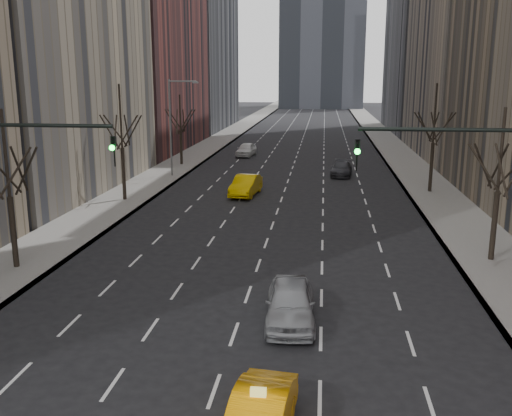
% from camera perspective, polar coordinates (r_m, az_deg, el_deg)
% --- Properties ---
extents(sidewalk_left, '(4.50, 320.00, 0.15)m').
position_cam_1_polar(sidewalk_left, '(79.67, -4.47, 6.31)').
color(sidewalk_left, slate).
rests_on(sidewalk_left, ground).
extents(sidewalk_right, '(4.50, 320.00, 0.15)m').
position_cam_1_polar(sidewalk_right, '(78.69, 13.41, 5.91)').
color(sidewalk_right, slate).
rests_on(sidewalk_right, ground).
extents(tree_lw_b, '(3.36, 3.50, 7.82)m').
position_cam_1_polar(tree_lw_b, '(30.30, -23.41, 1.03)').
color(tree_lw_b, black).
rests_on(tree_lw_b, ground).
extents(tree_lw_c, '(3.36, 3.50, 8.74)m').
position_cam_1_polar(tree_lw_c, '(44.60, -13.23, 5.75)').
color(tree_lw_c, black).
rests_on(tree_lw_c, ground).
extents(tree_lw_d, '(3.36, 3.50, 7.36)m').
position_cam_1_polar(tree_lw_d, '(61.78, -7.54, 7.51)').
color(tree_lw_d, black).
rests_on(tree_lw_d, ground).
extents(tree_rw_b, '(3.36, 3.50, 7.82)m').
position_cam_1_polar(tree_rw_b, '(31.43, 22.98, 1.47)').
color(tree_rw_b, black).
rests_on(tree_rw_b, ground).
extents(tree_rw_c, '(3.36, 3.50, 8.74)m').
position_cam_1_polar(tree_rw_c, '(48.72, 17.27, 6.11)').
color(tree_rw_c, black).
rests_on(tree_rw_c, ground).
extents(traffic_mast_right, '(6.69, 0.39, 8.00)m').
position_cam_1_polar(traffic_mast_right, '(20.87, 23.20, 0.95)').
color(traffic_mast_right, black).
rests_on(traffic_mast_right, ground).
extents(streetlight_far, '(2.83, 0.22, 9.00)m').
position_cam_1_polar(streetlight_far, '(54.56, -8.22, 8.93)').
color(streetlight_far, slate).
rests_on(streetlight_far, ground).
extents(silver_sedan_ahead, '(2.14, 4.82, 1.61)m').
position_cam_1_polar(silver_sedan_ahead, '(22.68, 3.45, -9.46)').
color(silver_sedan_ahead, gray).
rests_on(silver_sedan_ahead, ground).
extents(far_taxi, '(2.27, 5.11, 1.63)m').
position_cam_1_polar(far_taxi, '(46.10, -1.02, 2.28)').
color(far_taxi, '#EAB904').
rests_on(far_taxi, ground).
extents(far_suv_grey, '(2.35, 4.89, 1.37)m').
position_cam_1_polar(far_suv_grey, '(55.84, 8.54, 3.91)').
color(far_suv_grey, '#313136').
rests_on(far_suv_grey, ground).
extents(far_car_white, '(2.28, 4.82, 1.59)m').
position_cam_1_polar(far_car_white, '(68.76, -0.99, 5.87)').
color(far_car_white, silver).
rests_on(far_car_white, ground).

